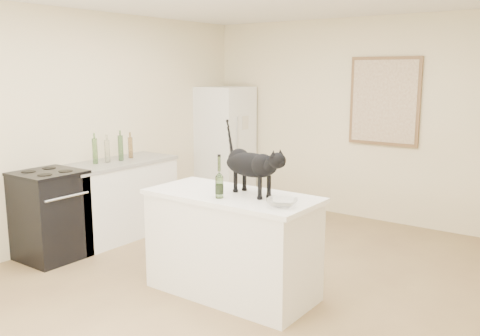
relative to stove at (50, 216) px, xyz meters
name	(u,v)px	position (x,y,z in m)	size (l,w,h in m)	color
floor	(236,283)	(1.95, 0.60, -0.45)	(5.50, 5.50, 0.00)	#9B8052
wall_back	(362,120)	(1.95, 3.35, 0.85)	(4.50, 4.50, 0.00)	beige
wall_left	(76,127)	(-0.30, 0.60, 0.85)	(5.50, 5.50, 0.00)	beige
island_base	(232,246)	(2.05, 0.40, -0.02)	(1.44, 0.67, 0.86)	white
island_top	(232,196)	(2.05, 0.40, 0.43)	(1.50, 0.70, 0.04)	white
left_cabinets	(118,201)	(0.00, 0.90, -0.02)	(0.60, 1.40, 0.86)	white
left_countertop	(116,163)	(0.00, 0.90, 0.43)	(0.62, 1.44, 0.04)	gray
stove	(50,216)	(0.00, 0.00, 0.00)	(0.60, 0.60, 0.90)	black
fridge	(224,145)	(0.00, 2.95, 0.40)	(0.68, 0.68, 1.70)	white
artwork_frame	(384,101)	(2.25, 3.32, 1.10)	(0.90, 0.03, 1.10)	brown
artwork_canvas	(384,101)	(2.25, 3.30, 1.10)	(0.82, 0.00, 1.02)	beige
black_cat	(251,168)	(2.20, 0.47, 0.68)	(0.65, 0.20, 0.46)	black
wine_bottle	(219,179)	(2.06, 0.22, 0.61)	(0.07, 0.07, 0.32)	#365923
glass_bowl	(282,203)	(2.62, 0.28, 0.48)	(0.24, 0.24, 0.06)	white
fridge_paper	(245,123)	(0.34, 3.00, 0.75)	(0.01, 0.15, 0.19)	beige
counter_bottle_cluster	(113,150)	(-0.02, 0.88, 0.59)	(0.12, 0.57, 0.29)	#265A1F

